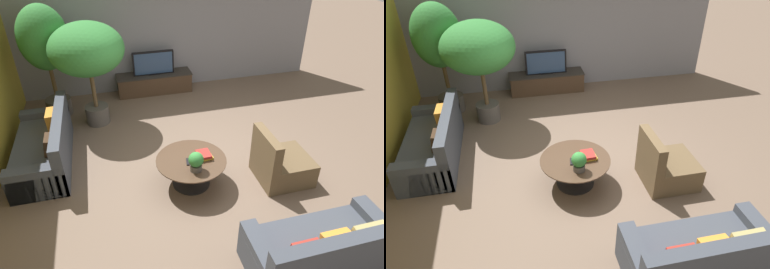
% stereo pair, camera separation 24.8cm
% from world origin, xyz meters
% --- Properties ---
extents(ground_plane, '(24.00, 24.00, 0.00)m').
position_xyz_m(ground_plane, '(0.00, 0.00, 0.00)').
color(ground_plane, brown).
extents(back_wall_stone, '(7.40, 0.12, 3.00)m').
position_xyz_m(back_wall_stone, '(0.00, 3.26, 1.50)').
color(back_wall_stone, gray).
rests_on(back_wall_stone, ground).
extents(media_console, '(1.73, 0.50, 0.45)m').
position_xyz_m(media_console, '(-0.29, 2.94, 0.23)').
color(media_console, '#473323').
rests_on(media_console, ground).
extents(television, '(0.94, 0.13, 0.54)m').
position_xyz_m(television, '(-0.29, 2.94, 0.71)').
color(television, black).
rests_on(television, media_console).
extents(coffee_table, '(1.07, 1.07, 0.46)m').
position_xyz_m(coffee_table, '(-0.31, -0.46, 0.32)').
color(coffee_table, black).
rests_on(coffee_table, ground).
extents(couch_by_wall, '(0.84, 1.98, 0.84)m').
position_xyz_m(couch_by_wall, '(-2.52, 0.70, 0.28)').
color(couch_by_wall, '#3D424C').
rests_on(couch_by_wall, ground).
extents(couch_near_entry, '(1.73, 0.84, 0.84)m').
position_xyz_m(couch_near_entry, '(0.77, -2.34, 0.29)').
color(couch_near_entry, '#3D424C').
rests_on(couch_near_entry, ground).
extents(armchair_wicker, '(0.80, 0.76, 0.86)m').
position_xyz_m(armchair_wicker, '(1.07, -0.70, 0.27)').
color(armchair_wicker, brown).
rests_on(armchair_wicker, ground).
extents(potted_palm_tall, '(0.94, 0.94, 2.24)m').
position_xyz_m(potted_palm_tall, '(-2.41, 2.41, 1.50)').
color(potted_palm_tall, '#514C47').
rests_on(potted_palm_tall, ground).
extents(potted_palm_corner, '(1.36, 1.36, 2.01)m').
position_xyz_m(potted_palm_corner, '(-1.64, 1.84, 1.47)').
color(potted_palm_corner, '#514C47').
rests_on(potted_palm_corner, ground).
extents(potted_plant_tabletop, '(0.22, 0.22, 0.30)m').
position_xyz_m(potted_plant_tabletop, '(-0.31, -0.72, 0.62)').
color(potted_plant_tabletop, '#514C47').
rests_on(potted_plant_tabletop, coffee_table).
extents(book_stack, '(0.26, 0.24, 0.08)m').
position_xyz_m(book_stack, '(-0.11, -0.45, 0.50)').
color(book_stack, gold).
rests_on(book_stack, coffee_table).
extents(remote_black, '(0.07, 0.16, 0.02)m').
position_xyz_m(remote_black, '(-0.38, -0.52, 0.47)').
color(remote_black, black).
rests_on(remote_black, coffee_table).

